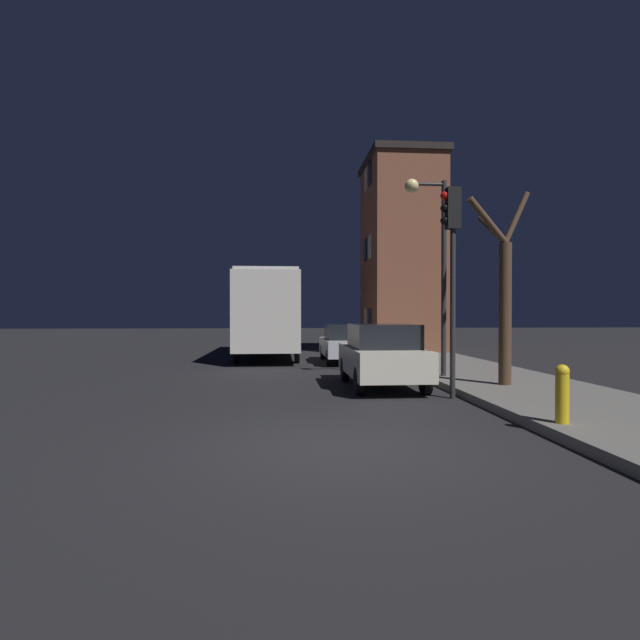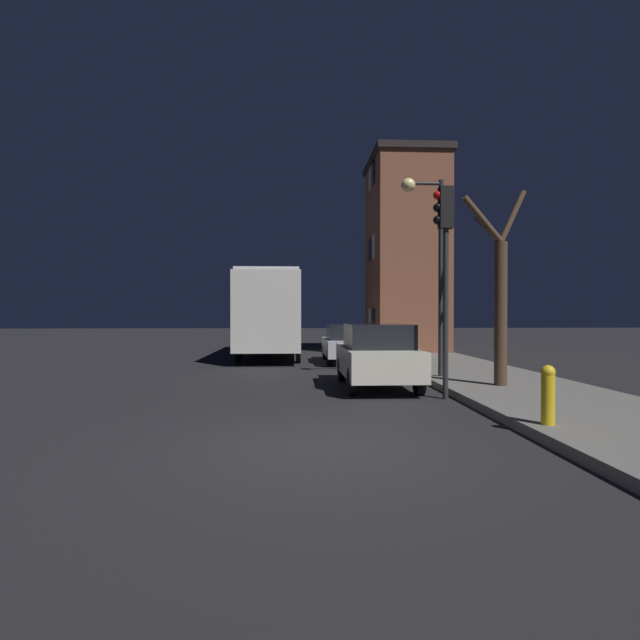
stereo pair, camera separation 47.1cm
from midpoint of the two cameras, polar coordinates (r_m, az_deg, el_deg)
name	(u,v)px [view 2 (the right image)]	position (r m, az deg, el deg)	size (l,w,h in m)	color
ground_plane	(321,445)	(7.26, 2.06, -14.06)	(120.00, 120.00, 0.00)	black
brick_building	(405,253)	(24.42, 10.29, 7.51)	(3.47, 4.80, 9.16)	brown
streetlamp	(430,244)	(14.00, 13.39, 8.42)	(1.16, 0.37, 5.35)	#28282B
traffic_light	(444,248)	(11.29, 15.21, 7.99)	(0.43, 0.24, 4.61)	#28282B
bare_tree	(499,293)	(12.61, 20.79, 2.95)	(1.72, 1.32, 4.65)	#473323
bus	(272,308)	(21.88, -4.92, 1.32)	(2.46, 9.08, 3.53)	beige
car_near_lane	(377,355)	(12.67, 7.58, -3.97)	(1.72, 3.92, 1.60)	beige
car_mid_lane	(349,343)	(19.13, 4.04, -2.63)	(1.86, 3.96, 1.46)	#B7BABF
fire_hydrant	(548,393)	(8.48, 26.08, -7.54)	(0.21, 0.21, 0.91)	gold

